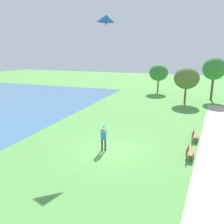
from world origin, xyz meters
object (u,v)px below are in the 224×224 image
(tree_horizon_far, at_px, (187,78))
(person_kite_flyer, at_px, (104,137))
(park_bench_far_walkway, at_px, (194,134))
(tree_behind_path, at_px, (214,69))
(flying_kite, at_px, (106,21))
(park_bench_near_walkway, at_px, (189,150))
(tree_lakeside_near, at_px, (159,73))

(tree_horizon_far, bearing_deg, person_kite_flyer, -104.42)
(person_kite_flyer, distance_m, park_bench_far_walkway, 7.68)
(park_bench_far_walkway, bearing_deg, tree_horizon_far, 95.91)
(park_bench_far_walkway, xyz_separation_m, tree_behind_path, (2.14, 17.74, 4.09))
(person_kite_flyer, height_order, flying_kite, flying_kite)
(park_bench_near_walkway, height_order, park_bench_far_walkway, same)
(park_bench_near_walkway, xyz_separation_m, tree_lakeside_near, (-6.10, 24.86, 2.94))
(tree_behind_path, xyz_separation_m, tree_lakeside_near, (-8.53, 3.63, -1.15))
(park_bench_near_walkway, relative_size, tree_lakeside_near, 0.31)
(person_kite_flyer, distance_m, tree_lakeside_near, 25.95)
(tree_behind_path, relative_size, tree_lakeside_near, 1.28)
(park_bench_near_walkway, bearing_deg, tree_lakeside_near, 103.78)
(flying_kite, xyz_separation_m, tree_horizon_far, (5.90, 14.92, -5.86))
(person_kite_flyer, relative_size, park_bench_far_walkway, 1.19)
(person_kite_flyer, bearing_deg, tree_behind_path, 69.37)
(park_bench_near_walkway, distance_m, tree_behind_path, 21.76)
(person_kite_flyer, relative_size, tree_behind_path, 0.29)
(tree_horizon_far, bearing_deg, tree_lakeside_near, 124.03)
(person_kite_flyer, relative_size, tree_lakeside_near, 0.37)
(tree_horizon_far, relative_size, tree_lakeside_near, 1.02)
(park_bench_near_walkway, relative_size, park_bench_far_walkway, 1.00)
(flying_kite, xyz_separation_m, tree_behind_path, (9.50, 18.60, -4.75))
(tree_behind_path, bearing_deg, tree_horizon_far, -134.32)
(person_kite_flyer, xyz_separation_m, tree_lakeside_near, (-0.17, 25.84, 2.41))
(flying_kite, relative_size, park_bench_far_walkway, 5.27)
(flying_kite, bearing_deg, park_bench_near_walkway, -20.39)
(person_kite_flyer, xyz_separation_m, park_bench_near_walkway, (5.93, 0.98, -0.54))
(flying_kite, height_order, park_bench_far_walkway, flying_kite)
(park_bench_near_walkway, bearing_deg, tree_horizon_far, 93.79)
(tree_behind_path, bearing_deg, tree_lakeside_near, 156.95)
(person_kite_flyer, height_order, tree_horizon_far, tree_horizon_far)
(person_kite_flyer, distance_m, tree_horizon_far, 19.29)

